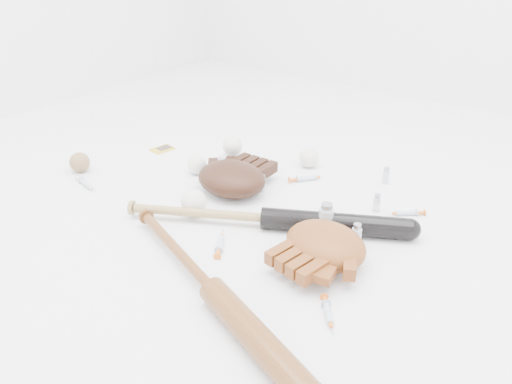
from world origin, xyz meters
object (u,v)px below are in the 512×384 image
Objects in this scene: bat_dark at (265,218)px; pedestal at (233,160)px; glove_dark at (232,178)px; bat_wood at (214,291)px.

bat_dark is 11.28× the size of pedestal.
glove_dark is at bearing 123.96° from bat_dark.
glove_dark is (-0.32, 0.47, 0.02)m from bat_wood.
pedestal is (-0.36, 0.29, -0.01)m from bat_dark.
bat_dark is 1.00× the size of bat_wood.
bat_wood is 11.31× the size of pedestal.
bat_dark is at bearing -29.22° from glove_dark.
bat_wood is 0.57m from glove_dark.
bat_wood is (0.10, -0.35, 0.00)m from bat_dark.
pedestal is at bearing 113.16° from bat_dark.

